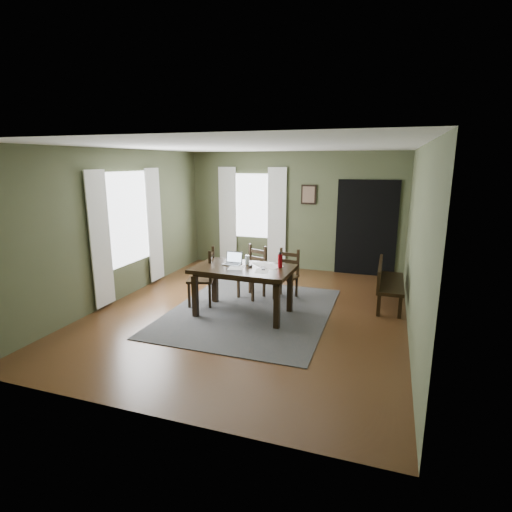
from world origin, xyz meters
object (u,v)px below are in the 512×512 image
(dining_table, at_px, (243,273))
(bench, at_px, (387,280))
(chair_end, at_px, (204,278))
(chair_back_left, at_px, (253,273))
(water_bottle, at_px, (280,261))
(laptop, at_px, (233,261))
(chair_back_right, at_px, (287,275))

(dining_table, distance_m, bench, 2.55)
(bench, bearing_deg, chair_end, 108.43)
(chair_end, height_order, chair_back_left, chair_end)
(chair_back_left, height_order, water_bottle, water_bottle)
(chair_end, bearing_deg, bench, 91.96)
(laptop, bearing_deg, chair_back_left, 83.44)
(dining_table, relative_size, chair_back_right, 1.80)
(chair_end, distance_m, chair_back_left, 0.95)
(water_bottle, bearing_deg, chair_end, 178.40)
(chair_back_left, bearing_deg, dining_table, -61.73)
(bench, bearing_deg, chair_back_left, 98.10)
(dining_table, bearing_deg, chair_back_left, 100.31)
(chair_back_right, height_order, laptop, laptop)
(chair_back_left, bearing_deg, chair_back_right, 32.72)
(chair_back_right, distance_m, bench, 1.76)
(dining_table, distance_m, water_bottle, 0.63)
(chair_back_left, xyz_separation_m, laptop, (-0.10, -0.74, 0.39))
(chair_back_left, distance_m, chair_back_right, 0.62)
(chair_back_left, distance_m, laptop, 0.84)
(dining_table, relative_size, chair_back_left, 1.69)
(chair_back_left, bearing_deg, water_bottle, -25.81)
(chair_back_right, height_order, bench, chair_back_right)
(laptop, bearing_deg, bench, 24.55)
(chair_end, distance_m, laptop, 0.69)
(bench, distance_m, laptop, 2.71)
(chair_end, height_order, chair_back_right, chair_end)
(chair_back_left, xyz_separation_m, water_bottle, (0.71, -0.71, 0.45))
(laptop, bearing_deg, dining_table, -30.84)
(chair_back_left, bearing_deg, chair_end, -115.55)
(dining_table, xyz_separation_m, chair_back_right, (0.47, 1.03, -0.27))
(chair_back_right, bearing_deg, chair_back_left, -158.97)
(chair_back_right, xyz_separation_m, water_bottle, (0.10, -0.86, 0.48))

